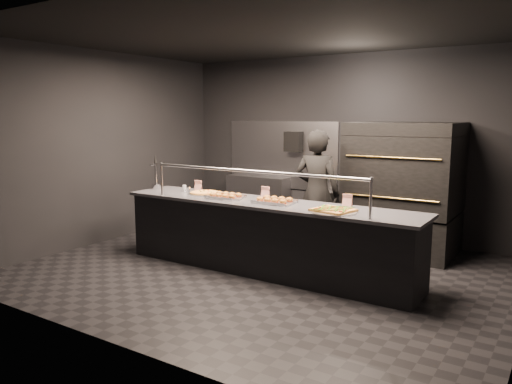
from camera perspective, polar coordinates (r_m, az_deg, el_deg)
room at (r=6.34m, az=1.14°, el=4.10°), size 6.04×6.00×3.00m
service_counter at (r=6.46m, az=1.06°, el=-5.11°), size 4.10×0.78×1.37m
pizza_oven at (r=7.60m, az=16.51°, el=0.51°), size 1.50×1.23×1.91m
prep_shelf at (r=9.22m, az=0.23°, el=-0.95°), size 1.20×0.35×0.90m
towel_dispenser at (r=8.80m, az=4.34°, el=5.76°), size 0.30×0.20×0.35m
fire_extinguisher at (r=8.60m, az=7.56°, el=2.36°), size 0.14×0.14×0.51m
beer_tap at (r=7.57m, az=-11.36°, el=1.46°), size 0.14×0.19×0.52m
round_pizza at (r=7.01m, az=-5.87°, el=-0.10°), size 0.47×0.47×0.03m
slider_tray_a at (r=6.65m, az=-3.50°, el=-0.45°), size 0.56×0.49×0.07m
slider_tray_b at (r=6.27m, az=2.15°, el=-0.99°), size 0.52×0.41×0.08m
square_pizza at (r=5.76m, az=8.82°, el=-2.09°), size 0.54×0.54×0.05m
condiment_jar at (r=7.27m, az=-8.03°, el=0.39°), size 0.14×0.05×0.09m
tent_cards at (r=6.67m, az=1.11°, el=0.00°), size 2.45×0.04×0.15m
trash_bin at (r=8.48m, az=7.86°, el=-2.42°), size 0.45×0.45×0.75m
worker at (r=7.17m, az=6.99°, el=-0.13°), size 0.71×0.50×1.82m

